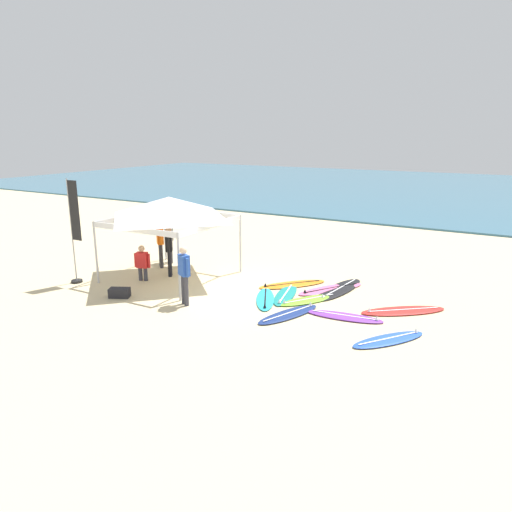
{
  "coord_description": "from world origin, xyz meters",
  "views": [
    {
      "loc": [
        7.74,
        -11.77,
        4.79
      ],
      "look_at": [
        0.62,
        0.75,
        1.0
      ],
      "focal_mm": 33.07,
      "sensor_mm": 36.0,
      "label": 1
    }
  ],
  "objects": [
    {
      "name": "surfboard_orange",
      "position": [
        1.6,
        1.39,
        0.04
      ],
      "size": [
        1.96,
        2.12,
        0.19
      ],
      "color": "orange",
      "rests_on": "ground"
    },
    {
      "name": "person_black",
      "position": [
        -2.5,
        0.26,
        0.99
      ],
      "size": [
        0.39,
        0.46,
        1.71
      ],
      "color": "black",
      "rests_on": "ground"
    },
    {
      "name": "surfboard_lime",
      "position": [
        2.64,
        0.31,
        0.04
      ],
      "size": [
        1.57,
        1.99,
        0.19
      ],
      "color": "#7AD12D",
      "rests_on": "ground"
    },
    {
      "name": "surfboard_black",
      "position": [
        3.09,
        1.67,
        0.04
      ],
      "size": [
        1.03,
        2.67,
        0.19
      ],
      "color": "black",
      "rests_on": "ground"
    },
    {
      "name": "person_red",
      "position": [
        -2.95,
        -0.59,
        0.66
      ],
      "size": [
        0.52,
        0.33,
        1.2
      ],
      "color": "#383842",
      "rests_on": "ground"
    },
    {
      "name": "person_blue",
      "position": [
        -0.31,
        -1.72,
        0.99
      ],
      "size": [
        0.5,
        0.36,
        1.71
      ],
      "color": "#383842",
      "rests_on": "ground"
    },
    {
      "name": "gear_bag_near_tent",
      "position": [
        -2.41,
        -2.19,
        0.14
      ],
      "size": [
        0.68,
        0.55,
        0.28
      ],
      "primitive_type": "cube",
      "rotation": [
        0.0,
        0.0,
        0.46
      ],
      "color": "#232328",
      "rests_on": "ground"
    },
    {
      "name": "surfboard_navy",
      "position": [
        2.62,
        -0.99,
        0.04
      ],
      "size": [
        1.26,
        2.19,
        0.19
      ],
      "color": "navy",
      "rests_on": "ground"
    },
    {
      "name": "banner_flag",
      "position": [
        -4.6,
        -1.83,
        1.57
      ],
      "size": [
        0.6,
        0.36,
        3.4
      ],
      "color": "#99999E",
      "rests_on": "ground"
    },
    {
      "name": "sea",
      "position": [
        0.0,
        30.88,
        0.05
      ],
      "size": [
        80.0,
        36.0,
        0.1
      ],
      "primitive_type": "cube",
      "color": "#386B84",
      "rests_on": "ground"
    },
    {
      "name": "person_grey",
      "position": [
        -3.6,
        1.62,
        0.99
      ],
      "size": [
        0.44,
        0.4,
        1.71
      ],
      "color": "#383842",
      "rests_on": "ground"
    },
    {
      "name": "surfboard_pink",
      "position": [
        2.84,
        1.56,
        0.04
      ],
      "size": [
        1.81,
        2.35,
        0.19
      ],
      "color": "pink",
      "rests_on": "ground"
    },
    {
      "name": "person_orange",
      "position": [
        -3.49,
        0.95,
        0.99
      ],
      "size": [
        0.43,
        0.41,
        1.71
      ],
      "color": "#2D2D33",
      "rests_on": "ground"
    },
    {
      "name": "surfboard_teal",
      "position": [
        1.85,
        0.39,
        0.04
      ],
      "size": [
        1.01,
        2.11,
        0.19
      ],
      "color": "#19847F",
      "rests_on": "ground"
    },
    {
      "name": "surfboard_purple",
      "position": [
        4.0,
        -0.4,
        0.04
      ],
      "size": [
        2.11,
        0.8,
        0.19
      ],
      "color": "purple",
      "rests_on": "ground"
    },
    {
      "name": "ground_plane",
      "position": [
        0.0,
        0.0,
        0.0
      ],
      "size": [
        80.0,
        80.0,
        0.0
      ],
      "primitive_type": "plane",
      "color": "beige"
    },
    {
      "name": "surfboard_cyan",
      "position": [
        1.5,
        -0.26,
        0.04
      ],
      "size": [
        1.37,
        1.97,
        0.19
      ],
      "color": "#23B2CC",
      "rests_on": "ground"
    },
    {
      "name": "surfboard_red",
      "position": [
        5.25,
        0.79,
        0.04
      ],
      "size": [
        2.29,
        2.01,
        0.19
      ],
      "color": "red",
      "rests_on": "ground"
    },
    {
      "name": "canopy_tent",
      "position": [
        -2.34,
        0.17,
        2.39
      ],
      "size": [
        3.51,
        3.51,
        2.75
      ],
      "color": "#B7B7BC",
      "rests_on": "ground"
    },
    {
      "name": "surfboard_blue",
      "position": [
        5.39,
        -1.27,
        0.04
      ],
      "size": [
        1.64,
        1.97,
        0.19
      ],
      "color": "blue",
      "rests_on": "ground"
    }
  ]
}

